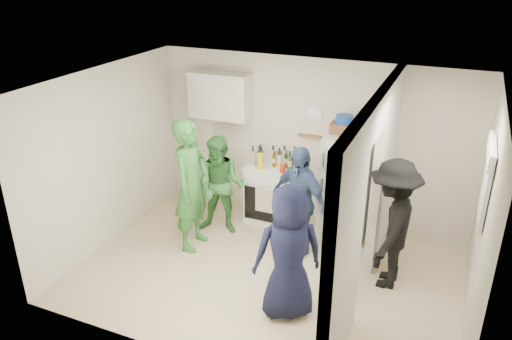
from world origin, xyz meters
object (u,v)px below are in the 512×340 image
Objects in this scene: fridge at (345,187)px; person_navy at (288,253)px; wicker_basket at (344,128)px; blue_bowl at (344,119)px; person_nook at (392,224)px; person_green_left at (192,185)px; stove at (273,193)px; person_denim at (299,201)px; yellow_cup_stack_top at (365,131)px; person_green_center at (221,186)px.

fridge is 0.97× the size of person_navy.
wicker_basket is 0.13m from blue_bowl.
person_navy is 0.96× the size of person_nook.
person_green_left is 1.16× the size of person_navy.
stove is at bearing -113.71° from person_nook.
person_navy reaches higher than person_denim.
person_nook is at bearing -47.70° from blue_bowl.
blue_bowl is at bearing -124.58° from person_navy.
yellow_cup_stack_top is at bearing -24.44° from fridge.
fridge is 2.18m from person_green_left.
person_nook is (0.95, 1.03, 0.03)m from person_navy.
stove is 1.03m from person_denim.
wicker_basket reaches higher than person_navy.
person_green_center is at bearing -157.52° from blue_bowl.
person_navy is (-0.38, -1.86, -0.88)m from yellow_cup_stack_top.
stove is at bearing -178.87° from wicker_basket.
fridge is (1.12, -0.03, 0.32)m from stove.
person_navy is (-0.06, -2.01, -0.83)m from wicker_basket.
stove is at bearing 154.90° from person_denim.
fridge is 0.93× the size of person_nook.
stove is 0.55× the size of person_nook.
person_green_center is (-1.91, -0.51, -0.94)m from yellow_cup_stack_top.
blue_bowl is 0.14× the size of person_nook.
person_green_left is 1.12× the size of person_nook.
fridge is 1.22m from person_nook.
wicker_basket is 1.55m from person_nook.
blue_bowl reaches higher than person_green_center.
wicker_basket is at bearing 1.13° from stove.
blue_bowl is at bearing 12.23° from person_green_center.
stove is 1.44m from person_green_left.
person_green_left reaches higher than person_nook.
fridge is at bearing -26.57° from wicker_basket.
person_green_center is at bearing -157.52° from wicker_basket.
person_denim is at bearing -116.23° from blue_bowl.
person_green_left reaches higher than person_green_center.
yellow_cup_stack_top reaches higher than person_denim.
person_denim is (1.40, 0.41, -0.15)m from person_green_left.
stove is 2.61× the size of wicker_basket.
wicker_basket is at bearing -134.70° from person_nook.
blue_bowl is (1.02, 0.02, 1.30)m from stove.
person_green_center is at bearing -94.47° from person_nook.
stove is at bearing 178.46° from fridge.
blue_bowl reaches higher than yellow_cup_stack_top.
person_green_left is at bearing -59.54° from person_navy.
person_denim is at bearing -139.13° from yellow_cup_stack_top.
wicker_basket is at bearing 153.43° from fridge.
yellow_cup_stack_top is at bearing -25.11° from wicker_basket.
stove is 0.61× the size of person_green_center.
blue_bowl is (-0.10, 0.05, 0.98)m from fridge.
person_navy is at bearing -53.53° from person_denim.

